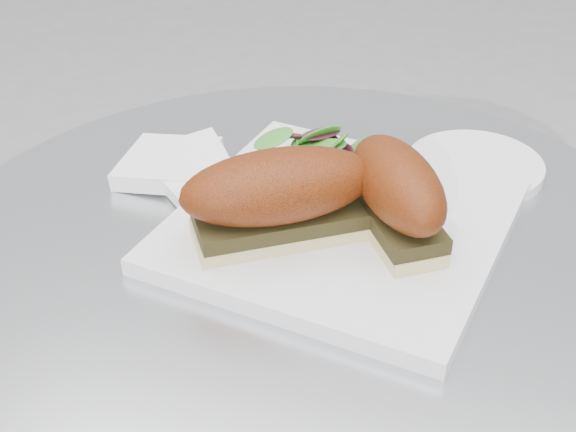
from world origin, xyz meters
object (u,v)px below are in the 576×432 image
(sandwich_right, at_px, (397,192))
(saucer, at_px, (475,166))
(plate, at_px, (341,224))
(sandwich_left, at_px, (279,195))

(sandwich_right, xyz_separation_m, saucer, (0.06, 0.15, -0.05))
(plate, height_order, sandwich_left, sandwich_left)
(plate, relative_size, sandwich_left, 1.52)
(plate, bearing_deg, sandwich_left, -137.02)
(sandwich_left, relative_size, saucer, 1.34)
(plate, xyz_separation_m, sandwich_left, (-0.05, -0.04, 0.05))
(plate, height_order, sandwich_right, sandwich_right)
(plate, relative_size, saucer, 2.04)
(sandwich_left, bearing_deg, sandwich_right, -14.30)
(plate, height_order, saucer, plate)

